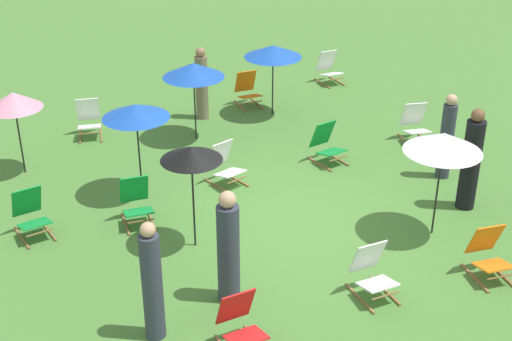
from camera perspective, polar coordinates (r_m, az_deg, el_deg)
name	(u,v)px	position (r m, az deg, el deg)	size (l,w,h in m)	color
ground_plane	(288,225)	(12.06, 2.62, -4.42)	(40.00, 40.00, 0.00)	#477A33
deckchair_0	(329,69)	(18.46, 5.89, 8.15)	(0.49, 0.77, 0.83)	olive
deckchair_1	(248,90)	(16.88, -0.67, 6.47)	(0.54, 0.80, 0.83)	olive
deckchair_2	(415,124)	(15.35, 12.67, 3.64)	(0.67, 0.86, 0.83)	olive
deckchair_3	(241,324)	(9.34, -1.24, -12.24)	(0.48, 0.76, 0.83)	olive
deckchair_4	(89,120)	(15.63, -13.29, 4.01)	(0.65, 0.86, 0.83)	olive
deckchair_5	(136,202)	(12.15, -9.60, -2.54)	(0.58, 0.82, 0.83)	olive
deckchair_6	(225,165)	(13.23, -2.55, 0.42)	(0.65, 0.85, 0.83)	olive
deckchair_7	(489,254)	(11.19, 18.20, -6.41)	(0.61, 0.84, 0.83)	olive
deckchair_8	(327,144)	(14.12, 5.72, 2.10)	(0.57, 0.82, 0.83)	olive
deckchair_10	(372,272)	(10.38, 9.32, -8.09)	(0.51, 0.78, 0.83)	olive
deckchair_11	(31,215)	(12.20, -17.64, -3.39)	(0.56, 0.81, 0.83)	olive
umbrella_0	(193,70)	(14.72, -5.06, 8.04)	(1.28, 1.28, 1.68)	black
umbrella_1	(14,100)	(13.91, -18.91, 5.35)	(1.04, 1.04, 1.65)	black
umbrella_2	(444,142)	(11.43, 14.84, 2.20)	(1.24, 1.24, 1.82)	black
umbrella_3	(273,51)	(15.96, 1.38, 9.56)	(1.29, 1.29, 1.64)	black
umbrella_4	(136,111)	(12.44, -9.65, 4.72)	(1.18, 1.18, 1.77)	black
umbrella_5	(191,154)	(10.77, -5.23, 1.35)	(0.96, 0.96, 1.76)	black
person_0	(202,85)	(16.04, -4.39, 6.88)	(0.29, 0.29, 1.66)	#72664C
person_1	(471,162)	(12.73, 16.90, 0.67)	(0.42, 0.42, 1.86)	black
person_2	(447,138)	(13.75, 15.08, 2.55)	(0.30, 0.30, 1.67)	#333847
person_3	(228,249)	(9.92, -2.24, -6.35)	(0.37, 0.37, 1.74)	#333847
person_4	(152,284)	(9.33, -8.35, -8.99)	(0.36, 0.36, 1.75)	#333847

